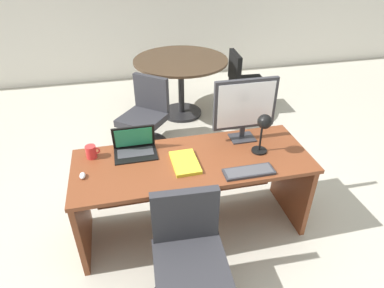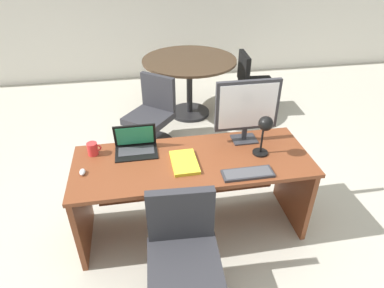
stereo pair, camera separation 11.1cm
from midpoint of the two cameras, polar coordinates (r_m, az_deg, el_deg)
The scene contains 13 objects.
ground at distance 4.15m, azimuth -5.30°, elevation 0.93°, with size 12.00×12.00×0.00m, color #B7B2A3.
desk at distance 2.68m, azimuth -1.28°, elevation -5.84°, with size 1.81×0.69×0.72m.
monitor at distance 2.64m, azimuth 7.95°, elevation 6.50°, with size 0.51×0.16×0.52m.
laptop at distance 2.62m, azimuth -11.08°, elevation -0.06°, with size 0.33×0.23×0.22m.
keyboard at distance 2.40m, azimuth 8.46°, elevation -4.76°, with size 0.37×0.13×0.02m.
mouse at distance 2.47m, azimuth -19.59°, elevation -5.17°, with size 0.04×0.07×0.03m.
desk_lamp at distance 2.50m, azimuth 11.03°, elevation 2.99°, with size 0.12×0.14×0.34m.
book at distance 2.46m, azimuth -2.51°, elevation -3.23°, with size 0.19×0.31×0.03m.
coffee_mug at distance 2.64m, azimuth -18.11°, elevation -1.30°, with size 0.11×0.08×0.10m.
office_chair at distance 2.30m, azimuth -1.92°, elevation -20.29°, with size 0.56×0.56×0.84m.
meeting_table at distance 4.47m, azimuth -2.65°, elevation 12.07°, with size 1.22×1.22×0.79m.
meeting_chair_near at distance 4.74m, azimuth 8.37°, elevation 9.61°, with size 0.56×0.56×0.83m.
meeting_chair_far at distance 3.90m, azimuth -8.83°, elevation 3.95°, with size 0.65×0.65×0.82m.
Camera 1 is at (-0.46, -1.99, 2.18)m, focal length 30.95 mm.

